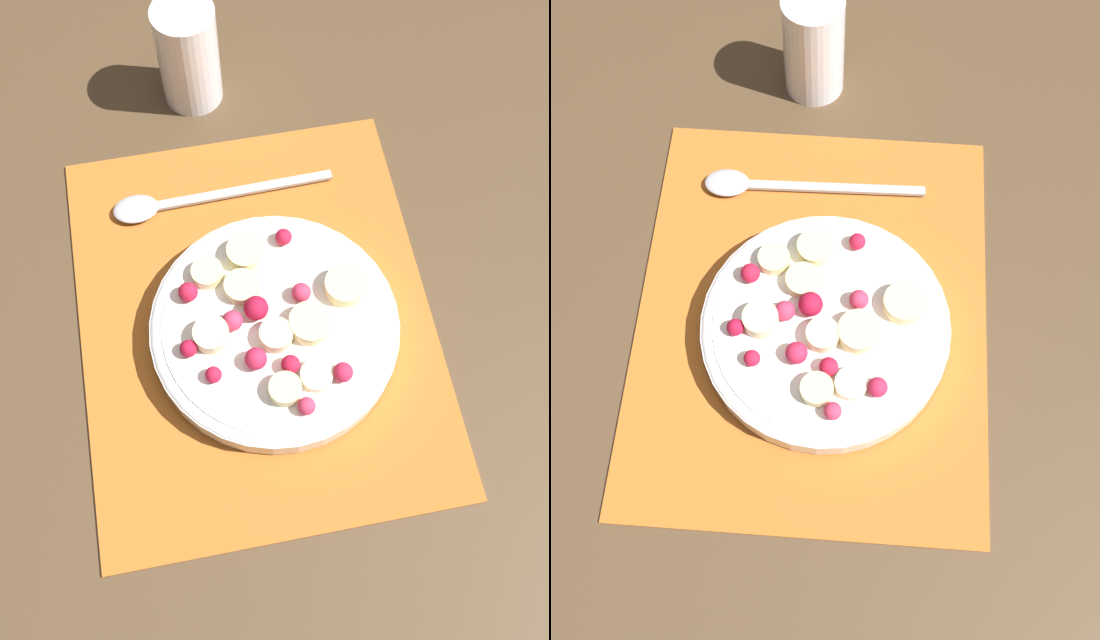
{
  "view_description": "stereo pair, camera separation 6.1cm",
  "coord_description": "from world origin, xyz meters",
  "views": [
    {
      "loc": [
        0.25,
        -0.03,
        0.6
      ],
      "look_at": [
        0.02,
        0.01,
        0.04
      ],
      "focal_mm": 40.0,
      "sensor_mm": 36.0,
      "label": 1
    },
    {
      "loc": [
        0.26,
        0.03,
        0.6
      ],
      "look_at": [
        0.02,
        0.01,
        0.04
      ],
      "focal_mm": 40.0,
      "sensor_mm": 36.0,
      "label": 2
    }
  ],
  "objects": [
    {
      "name": "placemat",
      "position": [
        0.0,
        0.0,
        0.0
      ],
      "size": [
        0.39,
        0.32,
        0.01
      ],
      "color": "#B26023",
      "rests_on": "ground_plane"
    },
    {
      "name": "spoon",
      "position": [
        -0.13,
        -0.05,
        0.01
      ],
      "size": [
        0.03,
        0.22,
        0.01
      ],
      "rotation": [
        0.0,
        0.0,
        4.74
      ],
      "color": "#B2B2B7",
      "rests_on": "placemat"
    },
    {
      "name": "ground_plane",
      "position": [
        0.0,
        0.0,
        0.0
      ],
      "size": [
        3.0,
        3.0,
        0.0
      ],
      "primitive_type": "plane",
      "color": "#4C3823"
    },
    {
      "name": "drinking_glass",
      "position": [
        -0.27,
        -0.02,
        0.05
      ],
      "size": [
        0.06,
        0.06,
        0.11
      ],
      "color": "white",
      "rests_on": "ground_plane"
    },
    {
      "name": "fruit_bowl",
      "position": [
        0.02,
        0.01,
        0.02
      ],
      "size": [
        0.22,
        0.22,
        0.05
      ],
      "color": "white",
      "rests_on": "placemat"
    }
  ]
}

